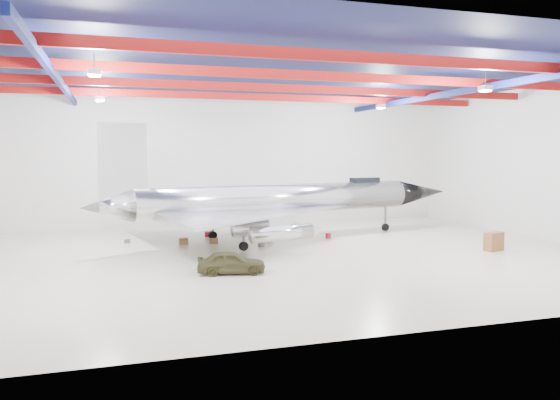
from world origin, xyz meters
name	(u,v)px	position (x,y,z in m)	size (l,w,h in m)	color
floor	(276,256)	(0.00, 0.00, 0.00)	(40.00, 40.00, 0.00)	beige
wall_back	(226,161)	(0.00, 15.00, 5.50)	(40.00, 40.00, 0.00)	silver
wall_right	(547,163)	(20.00, 0.00, 5.50)	(30.00, 30.00, 0.00)	silver
ceiling	(276,71)	(0.00, 0.00, 11.00)	(40.00, 40.00, 0.00)	#0A0F38
ceiling_structure	(276,83)	(0.00, 0.00, 10.32)	(39.50, 29.50, 1.08)	maroon
jet_aircraft	(281,203)	(2.03, 5.61, 2.64)	(29.27, 19.86, 8.04)	silver
jeep	(231,262)	(-3.63, -4.06, 0.60)	(1.41, 3.50, 1.19)	#3A381D
desk	(494,242)	(13.71, -2.48, 0.59)	(1.29, 0.65, 1.18)	brown
crate_ply	(184,241)	(-4.85, 5.79, 0.21)	(0.59, 0.47, 0.41)	olive
toolbox_red	(208,234)	(-2.66, 8.70, 0.18)	(0.52, 0.41, 0.36)	#A41021
engine_drum	(261,243)	(0.00, 3.45, 0.20)	(0.45, 0.45, 0.41)	#59595B
parts_bin	(269,238)	(1.16, 5.65, 0.19)	(0.53, 0.43, 0.37)	olive
crate_small	(127,241)	(-8.51, 7.41, 0.14)	(0.39, 0.31, 0.27)	#59595B
tool_chest	(328,236)	(5.58, 5.35, 0.19)	(0.42, 0.42, 0.37)	#A41021
oil_barrel	(214,241)	(-2.82, 5.44, 0.18)	(0.52, 0.42, 0.37)	olive
spares_box	(242,230)	(0.29, 10.17, 0.17)	(0.37, 0.37, 0.34)	#59595B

